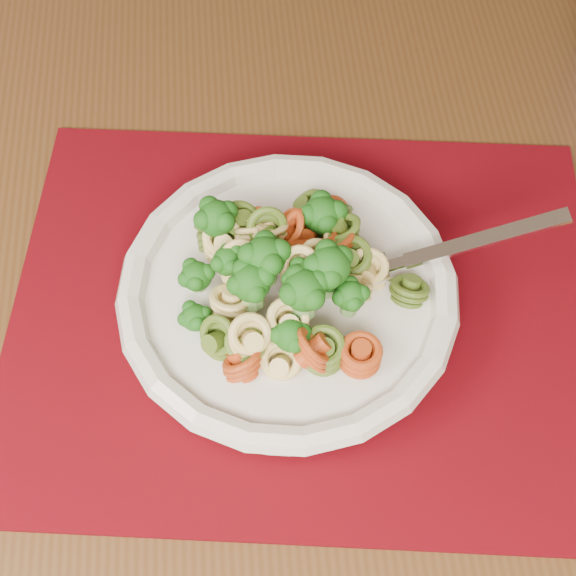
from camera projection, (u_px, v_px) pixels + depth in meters
name	position (u px, v px, depth m)	size (l,w,h in m)	color
dining_table	(330.00, 310.00, 0.71)	(1.56, 1.25, 0.74)	#4A2D15
placemat	(305.00, 312.00, 0.58)	(0.43, 0.33, 0.00)	#4E0303
pasta_bowl	(288.00, 297.00, 0.56)	(0.24, 0.24, 0.05)	beige
pasta_broccoli_heap	(288.00, 283.00, 0.54)	(0.20, 0.20, 0.06)	tan
fork	(370.00, 271.00, 0.55)	(0.19, 0.02, 0.01)	silver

